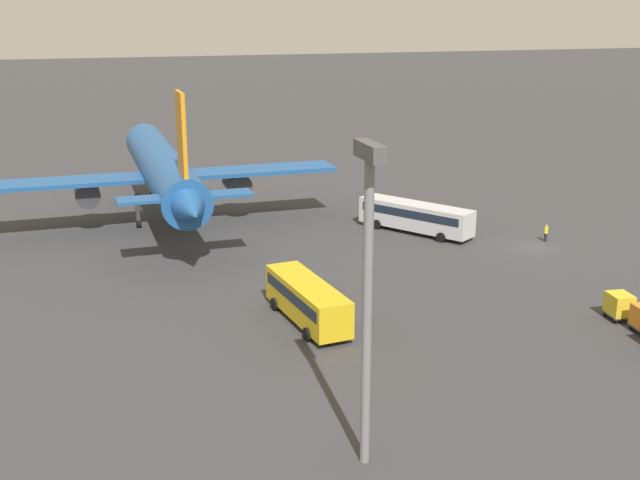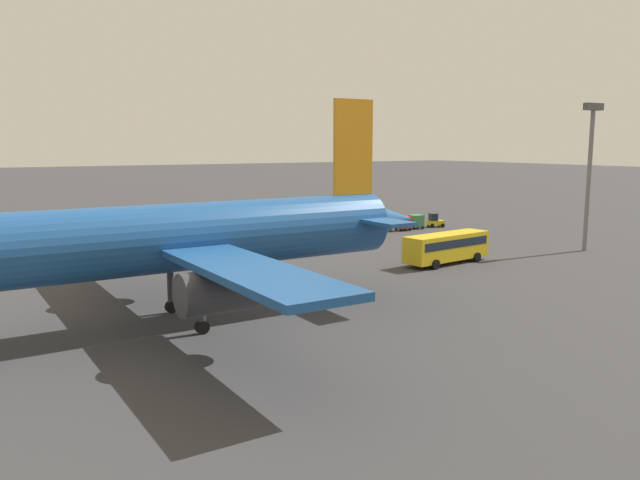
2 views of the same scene
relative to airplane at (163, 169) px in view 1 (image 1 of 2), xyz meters
name	(u,v)px [view 1 (image 1 of 2)]	position (x,y,z in m)	size (l,w,h in m)	color
ground_plane	(534,248)	(-19.78, -33.78, -5.94)	(600.00, 600.00, 0.00)	#38383A
airplane	(163,169)	(0.00, 0.00, 0.00)	(43.53, 37.24, 15.78)	#1E5193
shuttle_bus_near	(416,215)	(-11.45, -24.63, -4.06)	(11.92, 9.39, 3.12)	silver
shuttle_bus_far	(307,298)	(-31.78, -7.17, -4.05)	(10.77, 4.07, 3.14)	gold
worker_person	(546,233)	(-18.21, -35.98, -5.06)	(0.38, 0.38, 1.74)	#1E1E2D
cargo_cart_yellow	(619,305)	(-38.06, -29.98, -4.74)	(2.13, 1.84, 2.06)	#38383D
light_pole	(368,274)	(-51.06, -4.87, 4.49)	(2.80, 0.70, 16.90)	slate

